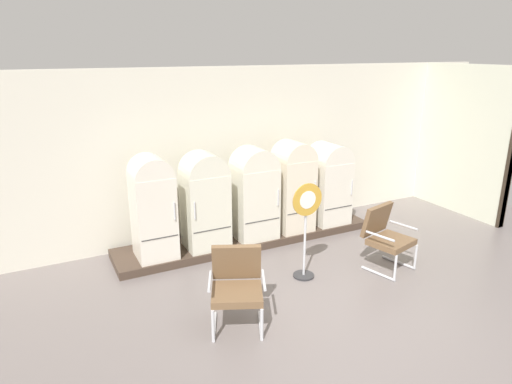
# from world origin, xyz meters

# --- Properties ---
(ground) EXTENTS (12.00, 10.00, 0.05)m
(ground) POSITION_xyz_m (0.00, 0.00, -0.03)
(ground) COLOR slate
(back_wall) EXTENTS (11.76, 0.12, 3.02)m
(back_wall) POSITION_xyz_m (0.00, 3.66, 1.52)
(back_wall) COLOR silver
(back_wall) RESTS_ON ground
(side_wall_right) EXTENTS (0.16, 2.20, 3.02)m
(side_wall_right) POSITION_xyz_m (4.66, 2.47, 1.50)
(side_wall_right) COLOR silver
(side_wall_right) RESTS_ON ground
(display_plinth) EXTENTS (4.67, 0.95, 0.13)m
(display_plinth) POSITION_xyz_m (0.00, 3.02, 0.07)
(display_plinth) COLOR #443429
(display_plinth) RESTS_ON ground
(refrigerator_0) EXTENTS (0.61, 0.65, 1.63)m
(refrigerator_0) POSITION_xyz_m (-1.68, 2.90, 1.00)
(refrigerator_0) COLOR silver
(refrigerator_0) RESTS_ON display_plinth
(refrigerator_1) EXTENTS (0.69, 0.62, 1.60)m
(refrigerator_1) POSITION_xyz_m (-0.83, 2.89, 0.98)
(refrigerator_1) COLOR silver
(refrigerator_1) RESTS_ON display_plinth
(refrigerator_2) EXTENTS (0.70, 0.63, 1.59)m
(refrigerator_2) POSITION_xyz_m (0.08, 2.89, 0.97)
(refrigerator_2) COLOR silver
(refrigerator_2) RESTS_ON display_plinth
(refrigerator_3) EXTENTS (0.63, 0.64, 1.63)m
(refrigerator_3) POSITION_xyz_m (0.86, 2.90, 1.00)
(refrigerator_3) COLOR beige
(refrigerator_3) RESTS_ON display_plinth
(refrigerator_4) EXTENTS (0.66, 0.70, 1.51)m
(refrigerator_4) POSITION_xyz_m (1.66, 2.93, 0.93)
(refrigerator_4) COLOR silver
(refrigerator_4) RESTS_ON display_plinth
(armchair_left) EXTENTS (0.84, 0.86, 1.00)m
(armchair_left) POSITION_xyz_m (-1.21, 0.80, 0.56)
(armchair_left) COLOR silver
(armchair_left) RESTS_ON ground
(armchair_right) EXTENTS (0.78, 0.80, 1.00)m
(armchair_right) POSITION_xyz_m (1.48, 1.15, 0.56)
(armchair_right) COLOR silver
(armchair_right) RESTS_ON ground
(sign_stand) EXTENTS (0.48, 0.32, 1.48)m
(sign_stand) POSITION_xyz_m (0.19, 1.44, 0.75)
(sign_stand) COLOR #2D2D30
(sign_stand) RESTS_ON ground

